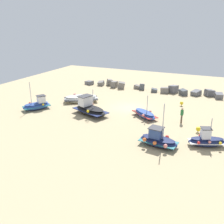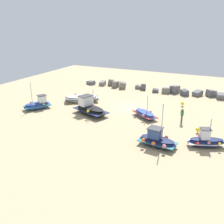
% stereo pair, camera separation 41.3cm
% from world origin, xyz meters
% --- Properties ---
extents(ground_plane, '(48.65, 48.65, 0.00)m').
position_xyz_m(ground_plane, '(0.00, 0.00, 0.00)').
color(ground_plane, tan).
extents(fishing_boat_0, '(4.82, 3.26, 3.07)m').
position_xyz_m(fishing_boat_0, '(-3.30, -4.10, 0.66)').
color(fishing_boat_0, black).
rests_on(fishing_boat_0, ground_plane).
extents(fishing_boat_1, '(4.71, 3.98, 1.02)m').
position_xyz_m(fishing_boat_1, '(-6.66, -0.47, 0.48)').
color(fishing_boat_1, white).
rests_on(fishing_boat_1, ground_plane).
extents(fishing_boat_2, '(3.48, 2.16, 3.91)m').
position_xyz_m(fishing_boat_2, '(5.85, -8.53, 0.56)').
color(fishing_boat_2, navy).
rests_on(fishing_boat_2, ground_plane).
extents(fishing_boat_3, '(3.50, 3.09, 2.69)m').
position_xyz_m(fishing_boat_3, '(2.74, -2.42, 0.39)').
color(fishing_boat_3, '#2D4C9E').
rests_on(fishing_boat_3, ground_plane).
extents(fishing_boat_4, '(3.34, 2.18, 2.59)m').
position_xyz_m(fishing_boat_4, '(9.67, -6.87, 0.54)').
color(fishing_boat_4, navy).
rests_on(fishing_boat_4, ground_plane).
extents(fishing_boat_5, '(2.91, 3.49, 3.48)m').
position_xyz_m(fishing_boat_5, '(-9.99, -5.19, 0.54)').
color(fishing_boat_5, '#2D4C9E').
rests_on(fishing_boat_5, ground_plane).
extents(person_walking, '(0.32, 0.32, 1.66)m').
position_xyz_m(person_walking, '(6.76, -2.36, 0.96)').
color(person_walking, brown).
rests_on(person_walking, ground_plane).
extents(breakwater_rocks, '(21.89, 2.81, 1.27)m').
position_xyz_m(breakwater_rocks, '(0.30, 8.98, 0.42)').
color(breakwater_rocks, slate).
rests_on(breakwater_rocks, ground_plane).
extents(mooring_buoy_0, '(0.44, 0.44, 0.59)m').
position_xyz_m(mooring_buoy_0, '(5.78, 3.41, 0.36)').
color(mooring_buoy_0, '#3F3F42').
rests_on(mooring_buoy_0, ground_plane).
extents(mooring_buoy_1, '(0.45, 0.45, 0.59)m').
position_xyz_m(mooring_buoy_1, '(8.68, -4.22, 0.36)').
color(mooring_buoy_1, '#3F3F42').
rests_on(mooring_buoy_1, ground_plane).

